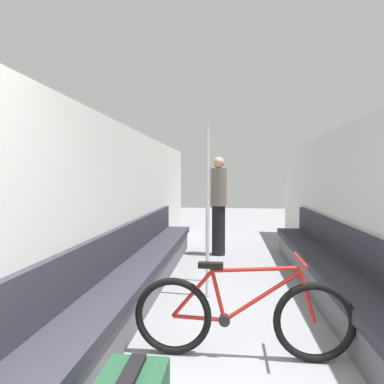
% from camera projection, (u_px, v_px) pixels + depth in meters
% --- Properties ---
extents(wall_left, '(0.10, 9.74, 2.10)m').
position_uv_depth(wall_left, '(121.00, 208.00, 4.32)').
color(wall_left, silver).
rests_on(wall_left, ground).
extents(wall_right, '(0.10, 9.74, 2.10)m').
position_uv_depth(wall_right, '(356.00, 211.00, 4.00)').
color(wall_right, silver).
rests_on(wall_right, ground).
extents(bench_seat_row_left, '(0.49, 5.53, 0.86)m').
position_uv_depth(bench_seat_row_left, '(141.00, 271.00, 4.23)').
color(bench_seat_row_left, '#5B5B60').
rests_on(bench_seat_row_left, ground).
extents(bench_seat_row_right, '(0.49, 5.53, 0.86)m').
position_uv_depth(bench_seat_row_right, '(333.00, 277.00, 3.97)').
color(bench_seat_row_right, '#5B5B60').
rests_on(bench_seat_row_right, ground).
extents(bicycle, '(1.75, 0.46, 0.82)m').
position_uv_depth(bicycle, '(242.00, 316.00, 2.72)').
color(bicycle, black).
rests_on(bicycle, ground).
extents(grab_pole_near, '(0.08, 0.08, 2.08)m').
position_uv_depth(grab_pole_near, '(208.00, 209.00, 4.70)').
color(grab_pole_near, gray).
rests_on(grab_pole_near, ground).
extents(grab_pole_far, '(0.08, 0.08, 2.08)m').
position_uv_depth(grab_pole_far, '(207.00, 213.00, 4.11)').
color(grab_pole_far, gray).
rests_on(grab_pole_far, ground).
extents(passenger_standing, '(0.30, 0.30, 1.81)m').
position_uv_depth(passenger_standing, '(219.00, 204.00, 6.31)').
color(passenger_standing, black).
rests_on(passenger_standing, ground).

